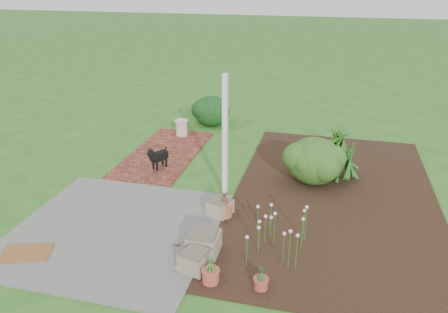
% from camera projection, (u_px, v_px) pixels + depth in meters
% --- Properties ---
extents(ground, '(80.00, 80.00, 0.00)m').
position_uv_depth(ground, '(210.00, 194.00, 9.01)').
color(ground, '#2E641F').
rests_on(ground, ground).
extents(concrete_patio, '(3.50, 3.50, 0.04)m').
position_uv_depth(concrete_patio, '(115.00, 230.00, 7.72)').
color(concrete_patio, '#5B5B58').
rests_on(concrete_patio, ground).
extents(brick_path, '(1.60, 3.50, 0.04)m').
position_uv_depth(brick_path, '(164.00, 154.00, 10.95)').
color(brick_path, maroon).
rests_on(brick_path, ground).
extents(garden_bed, '(4.00, 7.00, 0.03)m').
position_uv_depth(garden_bed, '(335.00, 196.00, 8.88)').
color(garden_bed, black).
rests_on(garden_bed, ground).
extents(veranda_post, '(0.10, 0.10, 2.50)m').
position_uv_depth(veranda_post, '(225.00, 137.00, 8.54)').
color(veranda_post, white).
rests_on(veranda_post, ground).
extents(stone_trough_near, '(0.51, 0.51, 0.27)m').
position_uv_depth(stone_trough_near, '(196.00, 261.00, 6.63)').
color(stone_trough_near, gray).
rests_on(stone_trough_near, concrete_patio).
extents(stone_trough_mid, '(0.50, 0.50, 0.33)m').
position_uv_depth(stone_trough_mid, '(204.00, 243.00, 7.02)').
color(stone_trough_mid, '#736C55').
rests_on(stone_trough_mid, concrete_patio).
extents(stone_trough_far, '(0.49, 0.49, 0.26)m').
position_uv_depth(stone_trough_far, '(220.00, 208.00, 8.15)').
color(stone_trough_far, gray).
rests_on(stone_trough_far, concrete_patio).
extents(coir_doormat, '(0.89, 0.73, 0.02)m').
position_uv_depth(coir_doormat, '(26.00, 253.00, 7.04)').
color(coir_doormat, brown).
rests_on(coir_doormat, concrete_patio).
extents(black_dog, '(0.35, 0.57, 0.52)m').
position_uv_depth(black_dog, '(158.00, 156.00, 9.97)').
color(black_dog, black).
rests_on(black_dog, brick_path).
extents(cream_ceramic_urn, '(0.40, 0.40, 0.43)m').
position_uv_depth(cream_ceramic_urn, '(181.00, 128.00, 12.05)').
color(cream_ceramic_urn, beige).
rests_on(cream_ceramic_urn, brick_path).
extents(evergreen_shrub, '(1.48, 1.48, 1.01)m').
position_uv_depth(evergreen_shrub, '(314.00, 159.00, 9.32)').
color(evergreen_shrub, '#123A10').
rests_on(evergreen_shrub, garden_bed).
extents(agapanthus_clump_back, '(1.49, 1.49, 1.02)m').
position_uv_depth(agapanthus_clump_back, '(343.00, 157.00, 9.45)').
color(agapanthus_clump_back, '#153611').
rests_on(agapanthus_clump_back, garden_bed).
extents(agapanthus_clump_front, '(1.17, 1.17, 0.82)m').
position_uv_depth(agapanthus_clump_front, '(339.00, 136.00, 10.95)').
color(agapanthus_clump_front, '#1A3C0D').
rests_on(agapanthus_clump_front, garden_bed).
extents(pink_flower_patch, '(1.11, 1.11, 0.68)m').
position_uv_depth(pink_flower_patch, '(278.00, 234.00, 6.98)').
color(pink_flower_patch, '#113D0F').
rests_on(pink_flower_patch, garden_bed).
extents(terracotta_pot_bronze, '(0.38, 0.38, 0.23)m').
position_uv_depth(terracotta_pot_bronze, '(225.00, 210.00, 8.11)').
color(terracotta_pot_bronze, '#A65F38').
rests_on(terracotta_pot_bronze, garden_bed).
extents(terracotta_pot_small_left, '(0.25, 0.25, 0.17)m').
position_uv_depth(terracotta_pot_small_left, '(261.00, 283.00, 6.26)').
color(terracotta_pot_small_left, '#A44137').
rests_on(terracotta_pot_small_left, garden_bed).
extents(terracotta_pot_small_right, '(0.26, 0.26, 0.21)m').
position_uv_depth(terracotta_pot_small_right, '(210.00, 276.00, 6.38)').
color(terracotta_pot_small_right, '#B2483C').
rests_on(terracotta_pot_small_right, garden_bed).
extents(purple_flowering_bush, '(1.33, 1.33, 0.90)m').
position_uv_depth(purple_flowering_bush, '(212.00, 110.00, 12.93)').
color(purple_flowering_bush, black).
rests_on(purple_flowering_bush, ground).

